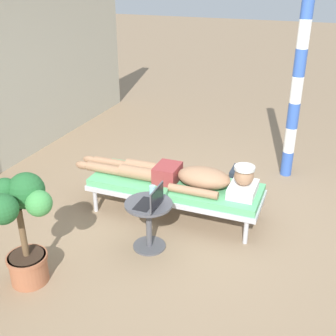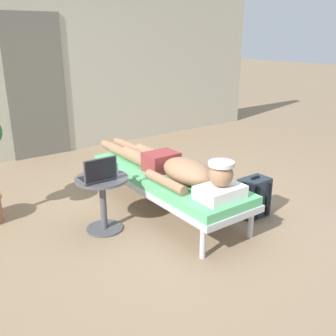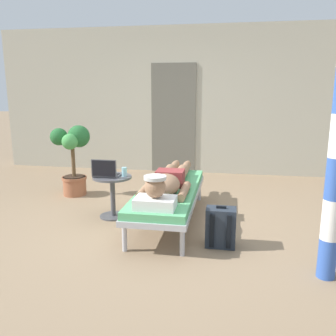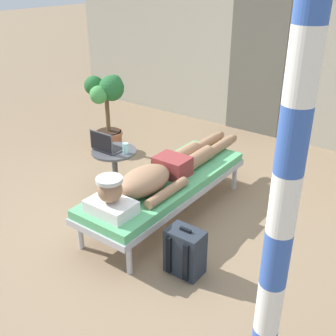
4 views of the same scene
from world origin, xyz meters
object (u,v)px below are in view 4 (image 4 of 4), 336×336
Objects in this scene: lounge_chair at (167,185)px; person_reclining at (160,173)px; laptop at (106,146)px; drink_glass at (126,148)px; potted_plant at (107,107)px; backpack at (185,252)px; side_table at (115,165)px; porch_post at (284,204)px.

person_reclining is at bearing -90.00° from lounge_chair.
drink_glass is at bearing 19.01° from laptop.
potted_plant is at bearing 142.45° from drink_glass.
side_table is at bearing 155.23° from backpack.
drink_glass is at bearing 175.94° from lounge_chair.
side_table is at bearing -42.78° from potted_plant.
backpack is at bearing -22.06° from laptop.
porch_post reaches higher than person_reclining.
laptop is 0.29× the size of potted_plant.
side_table is at bearing 170.03° from person_reclining.
laptop is at bearing -46.59° from potted_plant.
potted_plant is at bearing 149.52° from person_reclining.
drink_glass reaches higher than side_table.
potted_plant is 0.44× the size of porch_post.
person_reclining reaches higher than side_table.
porch_post reaches higher than backpack.
laptop is 2.61m from porch_post.
laptop reaches higher than backpack.
person_reclining is 0.78m from laptop.
person_reclining is 0.90× the size of porch_post.
side_table is 0.50× the size of potted_plant.
potted_plant is (-0.81, 0.86, 0.05)m from laptop.
side_table is 0.22× the size of porch_post.
person_reclining is (0.00, -0.11, 0.17)m from lounge_chair.
laptop is at bearing -177.58° from lounge_chair.
side_table is at bearing 178.49° from lounge_chair.
side_table is 1.22m from potted_plant.
porch_post is (2.31, -1.05, 0.63)m from laptop.
person_reclining is 0.58m from drink_glass.
person_reclining reaches higher than lounge_chair.
potted_plant reaches higher than backpack.
potted_plant is (-0.87, 0.81, 0.28)m from side_table.
porch_post reaches higher than side_table.
person_reclining reaches higher than backpack.
person_reclining is 1.84m from potted_plant.
person_reclining is 2.06× the size of potted_plant.
drink_glass reaches higher than lounge_chair.
laptop is at bearing -139.48° from side_table.
person_reclining is 1.95m from porch_post.
potted_plant is (-2.22, 1.43, 0.44)m from backpack.
drink_glass is 1.29m from potted_plant.
person_reclining is at bearing 147.69° from porch_post.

